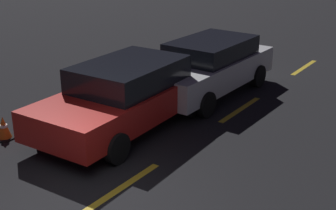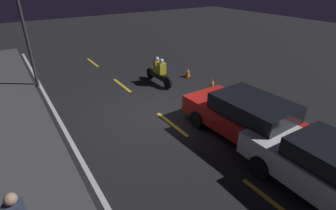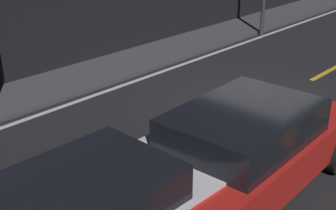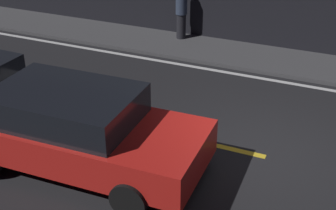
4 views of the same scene
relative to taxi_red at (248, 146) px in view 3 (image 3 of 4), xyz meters
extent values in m
plane|color=black|center=(3.06, 1.61, -0.78)|extent=(56.00, 56.00, 0.00)
cube|color=#424244|center=(3.06, 6.24, -0.73)|extent=(28.00, 1.87, 0.11)
cube|color=gold|center=(2.06, 1.61, -0.78)|extent=(2.00, 0.14, 0.01)
cube|color=gold|center=(6.56, 1.61, -0.78)|extent=(2.00, 0.14, 0.01)
cube|color=silver|center=(3.06, 5.05, -0.78)|extent=(25.20, 0.14, 0.01)
cube|color=black|center=(-3.16, 0.34, 0.44)|extent=(2.48, 1.60, 0.47)
cylinder|color=black|center=(-1.54, 1.16, -0.47)|extent=(0.63, 0.19, 0.62)
cube|color=red|center=(0.06, 0.00, -0.16)|extent=(4.55, 2.02, 0.63)
cube|color=black|center=(-0.16, -0.01, 0.43)|extent=(2.53, 1.76, 0.54)
cube|color=red|center=(-2.17, 0.53, 0.00)|extent=(0.07, 0.20, 0.10)
cylinder|color=black|center=(1.42, 0.96, -0.47)|extent=(0.62, 0.20, 0.62)
cylinder|color=black|center=(1.49, -0.86, -0.47)|extent=(0.62, 0.20, 0.62)
cylinder|color=black|center=(-1.36, 0.86, -0.47)|extent=(0.62, 0.20, 0.62)
camera|label=1|loc=(7.37, 6.28, 3.42)|focal=50.00mm
camera|label=2|loc=(-4.88, 6.27, 4.20)|focal=28.00mm
camera|label=3|loc=(-5.72, -3.51, 3.51)|focal=50.00mm
camera|label=4|loc=(4.33, -5.80, 4.20)|focal=50.00mm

